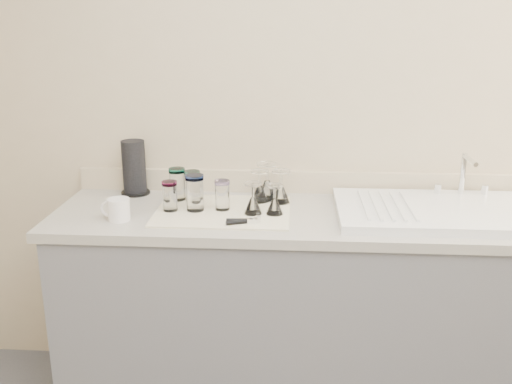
# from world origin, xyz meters

# --- Properties ---
(room_envelope) EXTENTS (3.54, 3.50, 2.52)m
(room_envelope) POSITION_xyz_m (0.00, 0.00, 1.56)
(room_envelope) COLOR #515156
(room_envelope) RESTS_ON ground
(counter_unit) EXTENTS (2.06, 0.62, 0.90)m
(counter_unit) POSITION_xyz_m (0.00, 1.20, 0.45)
(counter_unit) COLOR slate
(counter_unit) RESTS_ON ground
(sink_unit) EXTENTS (0.82, 0.50, 0.22)m
(sink_unit) POSITION_xyz_m (0.55, 1.20, 0.92)
(sink_unit) COLOR white
(sink_unit) RESTS_ON counter_unit
(dish_towel) EXTENTS (0.55, 0.42, 0.01)m
(dish_towel) POSITION_xyz_m (-0.33, 1.19, 0.90)
(dish_towel) COLOR white
(dish_towel) RESTS_ON counter_unit
(tumbler_teal) EXTENTS (0.07, 0.07, 0.14)m
(tumbler_teal) POSITION_xyz_m (-0.54, 1.32, 0.98)
(tumbler_teal) COLOR white
(tumbler_teal) RESTS_ON dish_towel
(tumbler_cyan) EXTENTS (0.07, 0.07, 0.13)m
(tumbler_cyan) POSITION_xyz_m (-0.47, 1.31, 0.97)
(tumbler_cyan) COLOR white
(tumbler_cyan) RESTS_ON dish_towel
(tumbler_magenta) EXTENTS (0.06, 0.06, 0.12)m
(tumbler_magenta) POSITION_xyz_m (-0.54, 1.17, 0.97)
(tumbler_magenta) COLOR white
(tumbler_magenta) RESTS_ON dish_towel
(tumbler_blue) EXTENTS (0.08, 0.08, 0.15)m
(tumbler_blue) POSITION_xyz_m (-0.44, 1.18, 0.98)
(tumbler_blue) COLOR white
(tumbler_blue) RESTS_ON dish_towel
(tumbler_lavender) EXTENTS (0.06, 0.06, 0.12)m
(tumbler_lavender) POSITION_xyz_m (-0.33, 1.20, 0.97)
(tumbler_lavender) COLOR white
(tumbler_lavender) RESTS_ON dish_towel
(goblet_back_left) EXTENTS (0.08, 0.08, 0.14)m
(goblet_back_left) POSITION_xyz_m (-0.18, 1.31, 0.95)
(goblet_back_left) COLOR white
(goblet_back_left) RESTS_ON dish_towel
(goblet_back_right) EXTENTS (0.08, 0.08, 0.14)m
(goblet_back_right) POSITION_xyz_m (-0.09, 1.31, 0.96)
(goblet_back_right) COLOR white
(goblet_back_right) RESTS_ON dish_towel
(goblet_front_left) EXTENTS (0.07, 0.07, 0.13)m
(goblet_front_left) POSITION_xyz_m (-0.20, 1.15, 0.95)
(goblet_front_left) COLOR white
(goblet_front_left) RESTS_ON dish_towel
(goblet_front_right) EXTENTS (0.07, 0.07, 0.12)m
(goblet_front_right) POSITION_xyz_m (-0.11, 1.15, 0.95)
(goblet_front_right) COLOR white
(goblet_front_right) RESTS_ON dish_towel
(goblet_extra) EXTENTS (0.09, 0.09, 0.16)m
(goblet_extra) POSITION_xyz_m (-0.15, 1.35, 0.96)
(goblet_extra) COLOR white
(goblet_extra) RESTS_ON dish_towel
(can_opener) EXTENTS (0.13, 0.06, 0.02)m
(can_opener) POSITION_xyz_m (-0.23, 1.04, 0.92)
(can_opener) COLOR silver
(can_opener) RESTS_ON dish_towel
(white_mug) EXTENTS (0.13, 0.10, 0.09)m
(white_mug) POSITION_xyz_m (-0.73, 1.06, 0.94)
(white_mug) COLOR white
(white_mug) RESTS_ON counter_unit
(paper_towel_roll) EXTENTS (0.13, 0.13, 0.25)m
(paper_towel_roll) POSITION_xyz_m (-0.76, 1.42, 1.02)
(paper_towel_roll) COLOR black
(paper_towel_roll) RESTS_ON counter_unit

